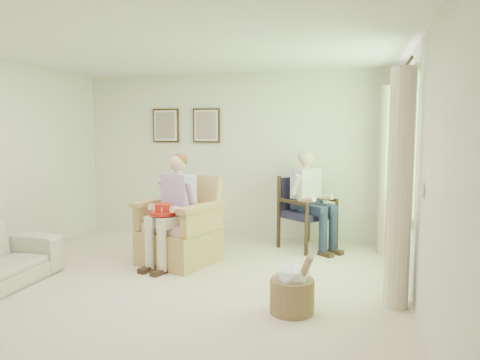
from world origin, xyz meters
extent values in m
plane|color=beige|center=(0.00, 0.00, 0.00)|extent=(5.50, 5.50, 0.00)
cube|color=silver|center=(0.00, 2.75, 1.30)|extent=(5.00, 0.04, 2.60)
cube|color=silver|center=(2.50, 0.00, 1.30)|extent=(0.04, 5.50, 2.60)
cube|color=white|center=(0.00, 0.00, 2.60)|extent=(5.00, 5.50, 0.02)
cube|color=#2D6B23|center=(2.47, 1.20, 1.55)|extent=(0.02, 1.40, 1.50)
cube|color=white|center=(2.46, 1.20, 2.33)|extent=(0.04, 1.52, 0.06)
cube|color=white|center=(2.46, 1.20, 0.77)|extent=(0.04, 1.52, 0.06)
cylinder|color=#382114|center=(2.37, 1.20, 2.35)|extent=(0.03, 2.50, 0.03)
cylinder|color=beige|center=(2.33, 0.22, 1.15)|extent=(0.34, 0.34, 2.30)
cylinder|color=beige|center=(2.33, 2.18, 1.15)|extent=(0.34, 0.34, 2.30)
cube|color=#382114|center=(-1.15, 2.72, 1.78)|extent=(0.45, 0.03, 0.55)
cube|color=silver|center=(-1.15, 2.70, 1.78)|extent=(0.39, 0.01, 0.49)
cube|color=tan|center=(-1.15, 2.69, 1.78)|extent=(0.33, 0.01, 0.43)
cube|color=#382114|center=(-0.45, 2.72, 1.78)|extent=(0.45, 0.03, 0.55)
cube|color=silver|center=(-0.45, 2.70, 1.78)|extent=(0.39, 0.01, 0.49)
cube|color=tan|center=(-0.45, 2.69, 1.78)|extent=(0.33, 0.01, 0.43)
cube|color=tan|center=(-0.28, 1.05, 0.22)|extent=(0.83, 0.81, 0.44)
cube|color=beige|center=(-0.28, 1.02, 0.49)|extent=(0.65, 0.62, 0.10)
cube|color=tan|center=(-0.28, 1.39, 0.79)|extent=(0.77, 0.24, 0.65)
cube|color=tan|center=(-0.66, 1.05, 0.60)|extent=(0.10, 0.75, 0.31)
cube|color=tan|center=(0.11, 1.05, 0.60)|extent=(0.10, 0.75, 0.31)
cylinder|color=black|center=(0.94, 1.95, 0.22)|extent=(0.06, 0.06, 0.45)
cylinder|color=black|center=(1.55, 1.95, 0.22)|extent=(0.06, 0.06, 0.45)
cylinder|color=black|center=(0.94, 2.52, 0.22)|extent=(0.06, 0.06, 0.45)
cylinder|color=black|center=(1.55, 2.52, 0.22)|extent=(0.06, 0.06, 0.45)
cube|color=#1A1734|center=(1.24, 2.23, 0.50)|extent=(0.59, 0.57, 0.10)
cube|color=#1A1734|center=(1.24, 2.51, 0.77)|extent=(0.55, 0.07, 0.51)
cube|color=beige|center=(-0.28, 1.02, 0.65)|extent=(0.40, 0.26, 0.16)
cube|color=#C19DDE|center=(-0.28, 1.04, 0.93)|extent=(0.39, 0.24, 0.46)
sphere|color=#DDAD8E|center=(-0.28, 1.03, 1.30)|extent=(0.21, 0.21, 0.21)
ellipsoid|color=brown|center=(-0.28, 1.05, 1.33)|extent=(0.22, 0.22, 0.18)
cube|color=beige|center=(-0.38, 0.80, 0.60)|extent=(0.14, 0.44, 0.13)
cube|color=beige|center=(-0.18, 0.80, 0.60)|extent=(0.14, 0.44, 0.13)
cylinder|color=beige|center=(-0.38, 0.60, 0.31)|extent=(0.12, 0.12, 0.55)
cylinder|color=beige|center=(-0.18, 0.60, 0.31)|extent=(0.12, 0.12, 0.55)
cube|color=#1A213A|center=(1.24, 2.23, 0.66)|extent=(0.40, 0.26, 0.16)
cube|color=silver|center=(1.24, 2.25, 0.94)|extent=(0.39, 0.24, 0.46)
sphere|color=#DDAD8E|center=(1.24, 2.24, 1.31)|extent=(0.21, 0.21, 0.21)
ellipsoid|color=#B7B2AD|center=(1.24, 2.27, 1.33)|extent=(0.22, 0.22, 0.18)
cube|color=#1A213A|center=(1.14, 2.01, 0.61)|extent=(0.14, 0.44, 0.13)
cube|color=#1A213A|center=(1.34, 2.01, 0.61)|extent=(0.14, 0.44, 0.13)
cylinder|color=#1A213A|center=(1.14, 1.81, 0.31)|extent=(0.12, 0.12, 0.56)
cylinder|color=#1A213A|center=(1.34, 1.81, 0.31)|extent=(0.12, 0.12, 0.56)
cylinder|color=#B41F12|center=(-0.36, 0.75, 0.70)|extent=(0.31, 0.31, 0.04)
cylinder|color=#B41F12|center=(-0.36, 0.75, 0.76)|extent=(0.20, 0.20, 0.12)
cube|color=white|center=(-0.26, 0.75, 0.76)|extent=(0.05, 0.01, 0.05)
cube|color=white|center=(-0.33, 0.85, 0.76)|extent=(0.02, 0.05, 0.05)
cube|color=white|center=(-0.44, 0.81, 0.76)|extent=(0.04, 0.03, 0.05)
cube|color=white|center=(-0.44, 0.69, 0.76)|extent=(0.04, 0.03, 0.05)
cube|color=white|center=(-0.33, 0.65, 0.76)|extent=(0.02, 0.05, 0.05)
cylinder|color=tan|center=(1.37, -0.22, 0.16)|extent=(0.54, 0.54, 0.33)
ellipsoid|color=white|center=(1.37, -0.22, 0.37)|extent=(0.37, 0.37, 0.22)
cylinder|color=#A57F56|center=(1.46, -0.26, 0.37)|extent=(0.16, 0.30, 0.48)
camera|label=1|loc=(1.95, -4.46, 1.73)|focal=35.00mm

